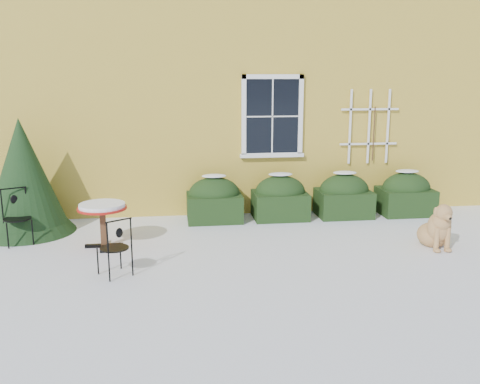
{
  "coord_description": "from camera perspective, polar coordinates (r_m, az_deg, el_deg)",
  "views": [
    {
      "loc": [
        -1.11,
        -7.5,
        2.81
      ],
      "look_at": [
        0.0,
        1.0,
        0.9
      ],
      "focal_mm": 40.0,
      "sensor_mm": 36.0,
      "label": 1
    }
  ],
  "objects": [
    {
      "name": "bistro_table",
      "position": [
        8.99,
        -14.48,
        -1.97
      ],
      "size": [
        0.8,
        0.8,
        0.74
      ],
      "rotation": [
        0.0,
        0.0,
        0.05
      ],
      "color": "black",
      "rests_on": "ground"
    },
    {
      "name": "patio_chair_near",
      "position": [
        7.73,
        -13.15,
        -5.72
      ],
      "size": [
        0.52,
        0.52,
        0.86
      ],
      "rotation": [
        0.0,
        0.0,
        3.7
      ],
      "color": "black",
      "rests_on": "ground"
    },
    {
      "name": "evergreen_shrub",
      "position": [
        10.24,
        -22.04,
        0.47
      ],
      "size": [
        1.7,
        1.7,
        2.06
      ],
      "rotation": [
        0.0,
        0.0,
        -0.04
      ],
      "color": "black",
      "rests_on": "ground"
    },
    {
      "name": "hedge_row",
      "position": [
        10.7,
        7.71,
        -0.57
      ],
      "size": [
        4.95,
        0.8,
        0.91
      ],
      "color": "black",
      "rests_on": "ground"
    },
    {
      "name": "patio_chair_far",
      "position": [
        9.7,
        -22.72,
        -2.42
      ],
      "size": [
        0.54,
        0.54,
        0.93
      ],
      "rotation": [
        0.0,
        0.0,
        0.4
      ],
      "color": "black",
      "rests_on": "ground"
    },
    {
      "name": "house",
      "position": [
        14.55,
        -3.17,
        14.14
      ],
      "size": [
        12.4,
        8.4,
        6.4
      ],
      "color": "gold",
      "rests_on": "ground"
    },
    {
      "name": "dog",
      "position": [
        9.32,
        20.27,
        -3.73
      ],
      "size": [
        0.53,
        0.89,
        0.8
      ],
      "rotation": [
        0.0,
        0.0,
        -0.01
      ],
      "color": "tan",
      "rests_on": "ground"
    },
    {
      "name": "ground",
      "position": [
        8.08,
        0.93,
        -7.78
      ],
      "size": [
        80.0,
        80.0,
        0.0
      ],
      "primitive_type": "plane",
      "color": "white",
      "rests_on": "ground"
    }
  ]
}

